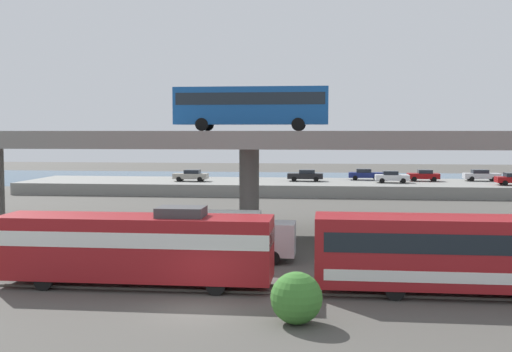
# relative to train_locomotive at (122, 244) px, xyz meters

# --- Properties ---
(ground_plane) EXTENTS (260.00, 260.00, 0.00)m
(ground_plane) POSITION_rel_train_locomotive_xyz_m (4.66, -4.00, -2.19)
(ground_plane) COLOR #4C4944
(rail_strip_near) EXTENTS (110.00, 0.12, 0.12)m
(rail_strip_near) POSITION_rel_train_locomotive_xyz_m (4.66, -0.74, -2.13)
(rail_strip_near) COLOR #59544C
(rail_strip_near) RESTS_ON ground_plane
(rail_strip_far) EXTENTS (110.00, 0.12, 0.12)m
(rail_strip_far) POSITION_rel_train_locomotive_xyz_m (4.66, 0.74, -2.13)
(rail_strip_far) COLOR #59544C
(rail_strip_far) RESTS_ON ground_plane
(train_locomotive) EXTENTS (15.08, 3.04, 4.18)m
(train_locomotive) POSITION_rel_train_locomotive_xyz_m (0.00, 0.00, 0.00)
(train_locomotive) COLOR maroon
(train_locomotive) RESTS_ON ground_plane
(highway_overpass) EXTENTS (96.00, 12.93, 8.05)m
(highway_overpass) POSITION_rel_train_locomotive_xyz_m (4.66, 16.00, 5.06)
(highway_overpass) COLOR gray
(highway_overpass) RESTS_ON ground_plane
(transit_bus_on_overpass) EXTENTS (12.00, 2.68, 3.40)m
(transit_bus_on_overpass) POSITION_rel_train_locomotive_xyz_m (4.57, 18.02, 7.92)
(transit_bus_on_overpass) COLOR #14478C
(transit_bus_on_overpass) RESTS_ON highway_overpass
(service_truck_west) EXTENTS (6.80, 2.46, 3.04)m
(service_truck_west) POSITION_rel_train_locomotive_xyz_m (4.97, 7.02, -0.56)
(service_truck_west) COLOR #B7B7BC
(service_truck_west) RESTS_ON ground_plane
(pier_parking_lot) EXTENTS (67.76, 13.60, 1.49)m
(pier_parking_lot) POSITION_rel_train_locomotive_xyz_m (4.66, 51.00, -1.45)
(pier_parking_lot) COLOR gray
(pier_parking_lot) RESTS_ON ground_plane
(parked_car_0) EXTENTS (4.49, 1.94, 1.50)m
(parked_car_0) POSITION_rel_train_locomotive_xyz_m (-7.14, 49.70, 0.07)
(parked_car_0) COLOR #9E998C
(parked_car_0) RESTS_ON pier_parking_lot
(parked_car_1) EXTENTS (4.63, 1.96, 1.50)m
(parked_car_1) POSITION_rel_train_locomotive_xyz_m (7.80, 51.51, 0.07)
(parked_car_1) COLOR black
(parked_car_1) RESTS_ON pier_parking_lot
(parked_car_3) EXTENTS (4.22, 1.99, 1.50)m
(parked_car_3) POSITION_rel_train_locomotive_xyz_m (18.76, 50.09, 0.07)
(parked_car_3) COLOR silver
(parked_car_3) RESTS_ON pier_parking_lot
(parked_car_4) EXTENTS (4.42, 1.87, 1.50)m
(parked_car_4) POSITION_rel_train_locomotive_xyz_m (15.66, 54.38, 0.07)
(parked_car_4) COLOR navy
(parked_car_4) RESTS_ON pier_parking_lot
(parked_car_5) EXTENTS (4.60, 1.93, 1.50)m
(parked_car_5) POSITION_rel_train_locomotive_xyz_m (30.79, 54.29, 0.07)
(parked_car_5) COLOR #B7B7BC
(parked_car_5) RESTS_ON pier_parking_lot
(parked_car_6) EXTENTS (4.08, 1.98, 1.50)m
(parked_car_6) POSITION_rel_train_locomotive_xyz_m (23.21, 53.25, 0.07)
(parked_car_6) COLOR maroon
(parked_car_6) RESTS_ON pier_parking_lot
(harbor_water) EXTENTS (140.00, 36.00, 0.01)m
(harbor_water) POSITION_rel_train_locomotive_xyz_m (4.66, 74.00, -2.19)
(harbor_water) COLOR #385B7A
(harbor_water) RESTS_ON ground_plane
(shrub_right) EXTENTS (2.19, 2.19, 2.19)m
(shrub_right) POSITION_rel_train_locomotive_xyz_m (9.25, -5.44, -1.10)
(shrub_right) COLOR #3B792E
(shrub_right) RESTS_ON ground_plane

